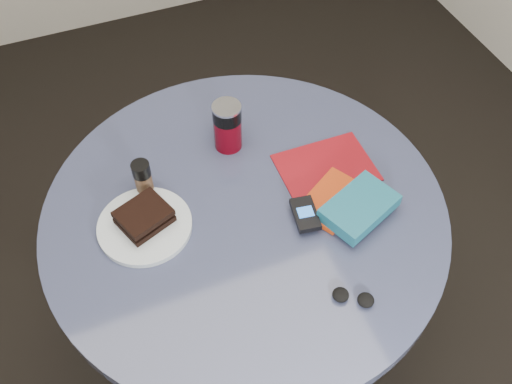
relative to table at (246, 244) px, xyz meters
name	(u,v)px	position (x,y,z in m)	size (l,w,h in m)	color
ground	(248,336)	(0.00, 0.00, -0.59)	(4.00, 4.00, 0.00)	black
table	(246,244)	(0.00, 0.00, 0.00)	(1.00, 1.00, 0.75)	black
plate	(145,226)	(-0.24, 0.03, 0.17)	(0.23, 0.23, 0.01)	silver
sandwich	(144,216)	(-0.24, 0.04, 0.20)	(0.14, 0.13, 0.04)	black
soda_can	(228,126)	(0.04, 0.22, 0.23)	(0.09, 0.09, 0.14)	#630411
pepper_grinder	(143,178)	(-0.21, 0.14, 0.22)	(0.05, 0.05, 0.10)	#4C3320
magazine	(326,168)	(0.24, 0.04, 0.17)	(0.24, 0.18, 0.00)	maroon
red_book	(333,200)	(0.21, -0.07, 0.17)	(0.17, 0.11, 0.01)	#B0340D
novel	(359,207)	(0.25, -0.12, 0.20)	(0.18, 0.12, 0.03)	#16566C
mp3_player	(305,214)	(0.12, -0.09, 0.19)	(0.07, 0.10, 0.02)	black
headphones	(353,297)	(0.13, -0.32, 0.17)	(0.10, 0.08, 0.02)	black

